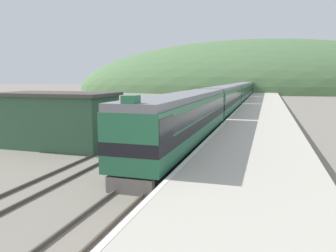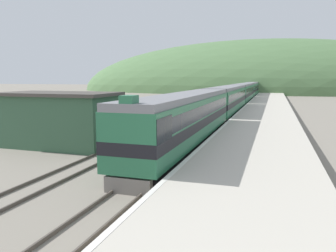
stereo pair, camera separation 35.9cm
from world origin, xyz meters
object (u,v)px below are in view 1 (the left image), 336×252
express_train_lead_car (185,119)px  carriage_fourth (246,89)px  carriage_second (224,100)px  carriage_third (239,93)px

express_train_lead_car → carriage_fourth: express_train_lead_car is taller
express_train_lead_car → carriage_second: (0.00, 22.97, -0.01)m
carriage_second → carriage_third: same height
express_train_lead_car → carriage_third: (0.00, 46.10, -0.01)m
carriage_second → carriage_third: bearing=90.0°
express_train_lead_car → carriage_second: 22.97m
express_train_lead_car → carriage_fourth: 69.22m
express_train_lead_car → carriage_third: size_ratio=0.97×
carriage_third → carriage_fourth: (0.00, 23.12, 0.00)m
express_train_lead_car → carriage_third: 46.10m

